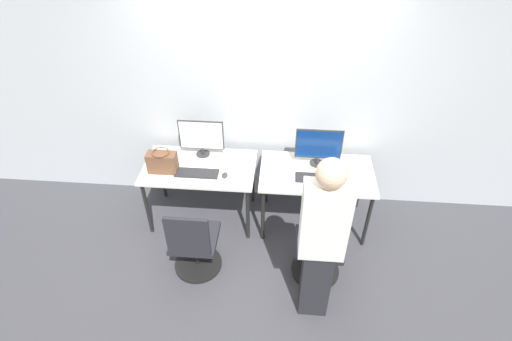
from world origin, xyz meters
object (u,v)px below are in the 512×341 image
at_px(keyboard_right, 318,178).
at_px(person_right, 322,239).
at_px(office_chair_left, 194,246).
at_px(office_chair_right, 318,252).
at_px(handbag, 162,162).
at_px(keyboard_left, 197,173).
at_px(monitor_right, 319,146).
at_px(mouse_left, 225,175).
at_px(mouse_right, 345,177).
at_px(monitor_left, 201,137).

distance_m(keyboard_right, person_right, 1.03).
bearing_deg(office_chair_left, person_right, -16.85).
relative_size(office_chair_right, handbag, 2.90).
bearing_deg(keyboard_left, handbag, 176.44).
relative_size(keyboard_left, keyboard_right, 1.00).
height_order(keyboard_left, person_right, person_right).
height_order(office_chair_left, monitor_right, monitor_right).
height_order(mouse_left, keyboard_right, mouse_left).
relative_size(office_chair_left, office_chair_right, 1.00).
distance_m(monitor_right, handbag, 1.61).
bearing_deg(mouse_right, monitor_right, 140.69).
height_order(office_chair_left, keyboard_right, office_chair_left).
height_order(office_chair_left, person_right, person_right).
relative_size(office_chair_left, handbag, 2.90).
distance_m(monitor_left, office_chair_right, 1.69).
xyz_separation_m(keyboard_right, handbag, (-1.59, 0.00, 0.11)).
height_order(monitor_left, keyboard_left, monitor_left).
relative_size(monitor_left, mouse_left, 5.34).
distance_m(monitor_left, office_chair_left, 1.16).
height_order(office_chair_left, mouse_right, office_chair_left).
xyz_separation_m(keyboard_left, monitor_right, (1.24, 0.27, 0.22)).
xyz_separation_m(monitor_left, keyboard_right, (1.24, -0.32, -0.22)).
distance_m(mouse_right, handbag, 1.87).
height_order(office_chair_left, office_chair_right, same).
distance_m(monitor_left, person_right, 1.80).
bearing_deg(keyboard_right, person_right, -91.47).
height_order(monitor_left, person_right, person_right).
bearing_deg(mouse_right, keyboard_left, -178.13).
distance_m(keyboard_left, mouse_left, 0.29).
bearing_deg(keyboard_right, office_chair_right, -88.28).
height_order(mouse_right, handbag, handbag).
distance_m(keyboard_right, handbag, 1.59).
relative_size(office_chair_left, mouse_right, 9.68).
bearing_deg(keyboard_left, monitor_right, 12.53).
bearing_deg(office_chair_right, mouse_right, 69.15).
height_order(keyboard_right, office_chair_right, office_chair_right).
xyz_separation_m(keyboard_left, handbag, (-0.35, 0.02, 0.11)).
distance_m(monitor_left, mouse_left, 0.51).
bearing_deg(monitor_right, keyboard_right, -90.00).
xyz_separation_m(monitor_left, handbag, (-0.35, -0.32, -0.11)).
relative_size(mouse_left, handbag, 0.30).
bearing_deg(monitor_right, monitor_left, 176.84).
xyz_separation_m(office_chair_left, office_chair_right, (1.19, 0.02, 0.00)).
relative_size(office_chair_right, person_right, 0.51).
distance_m(office_chair_right, person_right, 0.70).
bearing_deg(handbag, mouse_left, -3.44).
bearing_deg(mouse_right, keyboard_right, -174.17).
bearing_deg(person_right, keyboard_right, 88.53).
height_order(monitor_right, mouse_right, monitor_right).
xyz_separation_m(office_chair_right, person_right, (-0.05, -0.37, 0.59)).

